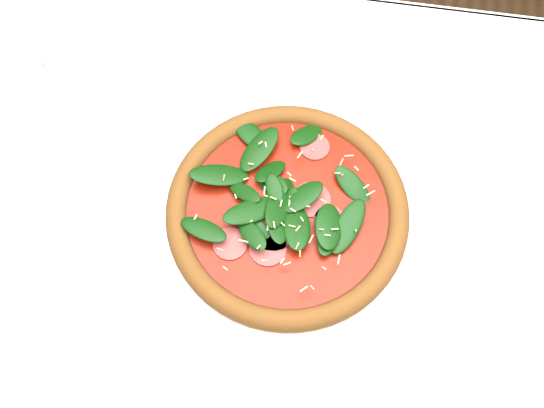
# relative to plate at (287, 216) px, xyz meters

# --- Properties ---
(ground) EXTENTS (6.00, 6.00, 0.00)m
(ground) POSITION_rel_plate_xyz_m (0.07, -0.00, -0.76)
(ground) COLOR brown
(ground) RESTS_ON ground
(dining_table) EXTENTS (1.21, 0.81, 0.75)m
(dining_table) POSITION_rel_plate_xyz_m (0.07, -0.00, -0.11)
(dining_table) COLOR white
(dining_table) RESTS_ON ground
(plate) EXTENTS (0.37, 0.37, 0.02)m
(plate) POSITION_rel_plate_xyz_m (0.00, 0.00, 0.00)
(plate) COLOR white
(plate) RESTS_ON dining_table
(pizza) EXTENTS (0.42, 0.42, 0.04)m
(pizza) POSITION_rel_plate_xyz_m (0.00, 0.00, 0.02)
(pizza) COLOR olive
(pizza) RESTS_ON plate
(wine_glass) EXTENTS (0.08, 0.08, 0.19)m
(wine_glass) POSITION_rel_plate_xyz_m (-0.39, 0.19, 0.13)
(wine_glass) COLOR white
(wine_glass) RESTS_ON dining_table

